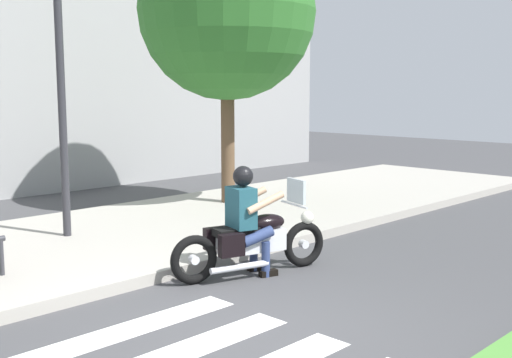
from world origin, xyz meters
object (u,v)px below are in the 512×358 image
at_px(motorcycle, 252,241).
at_px(street_lamp, 61,84).
at_px(tree_near_rack, 227,11).
at_px(rider, 247,213).

relative_size(motorcycle, street_lamp, 0.54).
distance_m(street_lamp, tree_near_rack, 4.03).
relative_size(rider, street_lamp, 0.36).
bearing_deg(rider, motorcycle, -18.79).
distance_m(rider, street_lamp, 3.62).
xyz_separation_m(motorcycle, street_lamp, (-0.89, 3.15, 2.00)).
bearing_deg(rider, tree_near_rack, 50.17).
bearing_deg(motorcycle, tree_near_rack, 51.09).
xyz_separation_m(rider, street_lamp, (-0.81, 3.12, 1.64)).
height_order(motorcycle, street_lamp, street_lamp).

